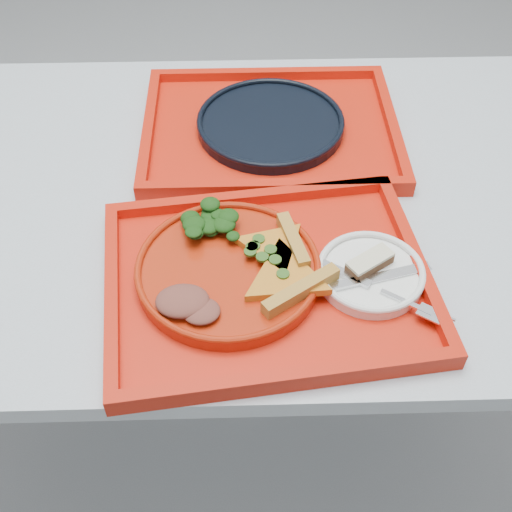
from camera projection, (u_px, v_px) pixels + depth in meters
name	position (u px, v px, depth m)	size (l,w,h in m)	color
ground	(219.00, 415.00, 1.61)	(10.00, 10.00, 0.00)	gray
table	(203.00, 222.00, 1.11)	(1.60, 0.80, 0.75)	#9FABB3
tray_main	(267.00, 283.00, 0.91)	(0.45, 0.35, 0.01)	red
tray_far	(270.00, 131.00, 1.15)	(0.45, 0.35, 0.01)	red
dinner_plate	(228.00, 272.00, 0.90)	(0.26, 0.26, 0.02)	#A5220B
side_plate	(370.00, 275.00, 0.90)	(0.15, 0.15, 0.01)	white
navy_plate	(270.00, 125.00, 1.14)	(0.26, 0.26, 0.02)	black
pizza_slice_a	(285.00, 275.00, 0.88)	(0.14, 0.12, 0.02)	gold
pizza_slice_b	(274.00, 245.00, 0.91)	(0.12, 0.10, 0.02)	gold
salad_heap	(213.00, 221.00, 0.93)	(0.08, 0.07, 0.04)	black
meat_portion	(182.00, 301.00, 0.84)	(0.07, 0.06, 0.02)	brown
dessert_bar	(370.00, 263.00, 0.90)	(0.07, 0.06, 0.02)	#4E301A
knife	(369.00, 279.00, 0.88)	(0.18, 0.02, 0.01)	silver
fork	(380.00, 290.00, 0.87)	(0.18, 0.02, 0.01)	silver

